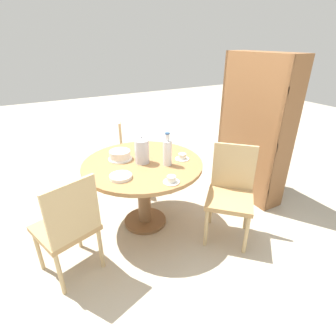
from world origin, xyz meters
The scene contains 12 objects.
ground_plane centered at (0.00, 0.00, 0.00)m, with size 14.00×14.00×0.00m, color #B2A893.
dining_table centered at (0.00, 0.00, 0.57)m, with size 1.15×1.15×0.71m.
chair_a centered at (0.33, -0.79, 0.48)m, with size 0.53×0.53×0.91m.
chair_b centered at (0.55, 0.65, 0.48)m, with size 0.59×0.59×0.91m.
chair_c centered at (-0.83, 0.22, 0.48)m, with size 0.53×0.53×0.91m.
bookshelf centered at (0.04, 1.38, 0.81)m, with size 0.90×0.28×1.66m.
coffee_pot centered at (0.00, 0.00, 0.83)m, with size 0.13×0.13×0.27m.
water_bottle centered at (0.16, 0.18, 0.84)m, with size 0.08×0.08×0.32m.
cake_main centered at (-0.17, -0.16, 0.75)m, with size 0.23×0.23×0.09m.
cup_a centered at (0.48, 0.05, 0.73)m, with size 0.14×0.14×0.06m.
cup_b centered at (0.12, 0.37, 0.73)m, with size 0.14×0.14×0.06m.
plate_stack centered at (0.20, -0.29, 0.72)m, with size 0.19×0.19×0.03m.
Camera 1 is at (2.11, -0.90, 1.77)m, focal length 28.00 mm.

